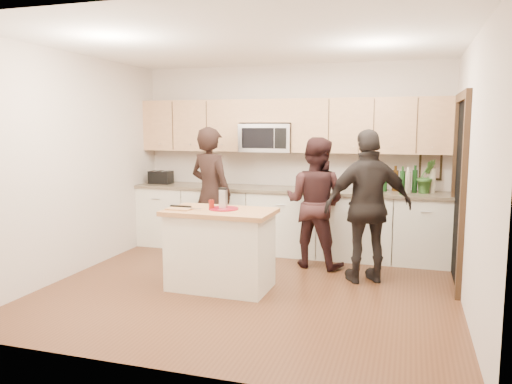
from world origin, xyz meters
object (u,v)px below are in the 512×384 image
(woman_left, at_px, (211,193))
(woman_right, at_px, (368,207))
(toaster, at_px, (161,177))
(woman_center, at_px, (315,202))
(island, at_px, (220,249))

(woman_left, distance_m, woman_right, 2.22)
(toaster, relative_size, woman_center, 0.20)
(island, bearing_deg, woman_center, 56.31)
(toaster, distance_m, woman_left, 1.19)
(toaster, distance_m, woman_center, 2.56)
(woman_center, xyz_separation_m, woman_right, (0.71, -0.47, 0.05))
(island, height_order, woman_center, woman_center)
(woman_right, bearing_deg, toaster, -42.66)
(toaster, xyz_separation_m, woman_right, (3.21, -1.01, -0.14))
(toaster, xyz_separation_m, woman_center, (2.50, -0.54, -0.20))
(island, distance_m, toaster, 2.47)
(woman_right, bearing_deg, woman_left, -37.47)
(woman_right, bearing_deg, woman_center, -58.65)
(toaster, bearing_deg, woman_center, -12.20)
(island, bearing_deg, woman_left, 118.02)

